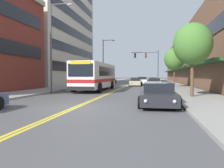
{
  "coord_description": "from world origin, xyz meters",
  "views": [
    {
      "loc": [
        3.91,
        -10.94,
        1.68
      ],
      "look_at": [
        -1.22,
        17.37,
        0.54
      ],
      "focal_mm": 35.0,
      "sensor_mm": 36.0,
      "label": 1
    }
  ],
  "objects_px": {
    "city_bus": "(96,75)",
    "car_charcoal_parked_right_foreground": "(158,95)",
    "traffic_signal_mast": "(149,60)",
    "car_dark_grey_parked_right_far": "(153,81)",
    "street_tree_right_mid": "(174,59)",
    "car_silver_parked_right_mid": "(154,83)",
    "street_lamp_left_far": "(105,58)",
    "car_champagne_parked_left_mid": "(110,81)",
    "car_red_moving_lead": "(143,80)",
    "street_lamp_left_near": "(54,40)",
    "fire_hydrant": "(171,86)",
    "car_beige_moving_third": "(136,82)",
    "car_navy_parked_left_far": "(101,82)",
    "street_tree_right_near": "(193,44)",
    "car_white_moving_second": "(142,81)"
  },
  "relations": [
    {
      "from": "car_champagne_parked_left_mid",
      "to": "car_red_moving_lead",
      "type": "relative_size",
      "value": 1.15
    },
    {
      "from": "car_beige_moving_third",
      "to": "street_lamp_left_near",
      "type": "xyz_separation_m",
      "value": [
        -6.46,
        -16.23,
        4.31
      ]
    },
    {
      "from": "car_champagne_parked_left_mid",
      "to": "car_navy_parked_left_far",
      "type": "distance_m",
      "value": 8.19
    },
    {
      "from": "car_dark_grey_parked_right_far",
      "to": "car_red_moving_lead",
      "type": "distance_m",
      "value": 4.78
    },
    {
      "from": "city_bus",
      "to": "traffic_signal_mast",
      "type": "bearing_deg",
      "value": 74.83
    },
    {
      "from": "car_silver_parked_right_mid",
      "to": "car_white_moving_second",
      "type": "distance_m",
      "value": 10.32
    },
    {
      "from": "car_champagne_parked_left_mid",
      "to": "car_silver_parked_right_mid",
      "type": "distance_m",
      "value": 14.82
    },
    {
      "from": "fire_hydrant",
      "to": "street_tree_right_mid",
      "type": "bearing_deg",
      "value": 81.4
    },
    {
      "from": "car_champagne_parked_left_mid",
      "to": "car_red_moving_lead",
      "type": "height_order",
      "value": "car_champagne_parked_left_mid"
    },
    {
      "from": "car_dark_grey_parked_right_far",
      "to": "street_tree_right_near",
      "type": "bearing_deg",
      "value": -84.91
    },
    {
      "from": "street_lamp_left_near",
      "to": "street_tree_right_near",
      "type": "relative_size",
      "value": 1.56
    },
    {
      "from": "car_red_moving_lead",
      "to": "street_lamp_left_far",
      "type": "distance_m",
      "value": 11.87
    },
    {
      "from": "car_champagne_parked_left_mid",
      "to": "fire_hydrant",
      "type": "bearing_deg",
      "value": -62.62
    },
    {
      "from": "traffic_signal_mast",
      "to": "car_champagne_parked_left_mid",
      "type": "bearing_deg",
      "value": -171.6
    },
    {
      "from": "car_navy_parked_left_far",
      "to": "car_beige_moving_third",
      "type": "bearing_deg",
      "value": -3.58
    },
    {
      "from": "city_bus",
      "to": "traffic_signal_mast",
      "type": "relative_size",
      "value": 1.65
    },
    {
      "from": "car_navy_parked_left_far",
      "to": "fire_hydrant",
      "type": "relative_size",
      "value": 5.54
    },
    {
      "from": "traffic_signal_mast",
      "to": "street_tree_right_mid",
      "type": "relative_size",
      "value": 1.28
    },
    {
      "from": "city_bus",
      "to": "car_charcoal_parked_right_foreground",
      "type": "height_order",
      "value": "city_bus"
    },
    {
      "from": "car_champagne_parked_left_mid",
      "to": "street_tree_right_mid",
      "type": "bearing_deg",
      "value": -49.91
    },
    {
      "from": "car_silver_parked_right_mid",
      "to": "fire_hydrant",
      "type": "relative_size",
      "value": 5.77
    },
    {
      "from": "car_beige_moving_third",
      "to": "traffic_signal_mast",
      "type": "relative_size",
      "value": 0.71
    },
    {
      "from": "car_navy_parked_left_far",
      "to": "fire_hydrant",
      "type": "height_order",
      "value": "car_navy_parked_left_far"
    },
    {
      "from": "car_white_moving_second",
      "to": "fire_hydrant",
      "type": "height_order",
      "value": "car_white_moving_second"
    },
    {
      "from": "car_charcoal_parked_right_foreground",
      "to": "car_red_moving_lead",
      "type": "bearing_deg",
      "value": 93.58
    },
    {
      "from": "city_bus",
      "to": "car_red_moving_lead",
      "type": "distance_m",
      "value": 26.07
    },
    {
      "from": "car_white_moving_second",
      "to": "traffic_signal_mast",
      "type": "distance_m",
      "value": 5.24
    },
    {
      "from": "car_dark_grey_parked_right_far",
      "to": "car_beige_moving_third",
      "type": "xyz_separation_m",
      "value": [
        -2.83,
        -10.33,
        0.02
      ]
    },
    {
      "from": "car_dark_grey_parked_right_far",
      "to": "car_red_moving_lead",
      "type": "height_order",
      "value": "car_red_moving_lead"
    },
    {
      "from": "street_lamp_left_near",
      "to": "car_silver_parked_right_mid",
      "type": "bearing_deg",
      "value": 53.9
    },
    {
      "from": "city_bus",
      "to": "street_lamp_left_far",
      "type": "relative_size",
      "value": 1.29
    },
    {
      "from": "street_tree_right_near",
      "to": "fire_hydrant",
      "type": "relative_size",
      "value": 6.78
    },
    {
      "from": "car_silver_parked_right_mid",
      "to": "street_tree_right_mid",
      "type": "height_order",
      "value": "street_tree_right_mid"
    },
    {
      "from": "street_lamp_left_near",
      "to": "car_beige_moving_third",
      "type": "bearing_deg",
      "value": 68.3
    },
    {
      "from": "car_charcoal_parked_right_foreground",
      "to": "traffic_signal_mast",
      "type": "distance_m",
      "value": 32.72
    },
    {
      "from": "car_navy_parked_left_far",
      "to": "street_tree_right_near",
      "type": "relative_size",
      "value": 0.82
    },
    {
      "from": "car_charcoal_parked_right_foreground",
      "to": "traffic_signal_mast",
      "type": "relative_size",
      "value": 0.73
    },
    {
      "from": "car_red_moving_lead",
      "to": "street_lamp_left_near",
      "type": "distance_m",
      "value": 31.83
    },
    {
      "from": "car_white_moving_second",
      "to": "street_lamp_left_near",
      "type": "height_order",
      "value": "street_lamp_left_near"
    },
    {
      "from": "car_charcoal_parked_right_foreground",
      "to": "car_dark_grey_parked_right_far",
      "type": "bearing_deg",
      "value": 90.04
    },
    {
      "from": "car_charcoal_parked_right_foreground",
      "to": "street_lamp_left_far",
      "type": "xyz_separation_m",
      "value": [
        -9.28,
        28.74,
        4.48
      ]
    },
    {
      "from": "car_charcoal_parked_right_foreground",
      "to": "street_lamp_left_far",
      "type": "distance_m",
      "value": 30.53
    },
    {
      "from": "city_bus",
      "to": "car_charcoal_parked_right_foreground",
      "type": "xyz_separation_m",
      "value": [
        6.59,
        -11.56,
        -1.12
      ]
    },
    {
      "from": "city_bus",
      "to": "street_tree_right_mid",
      "type": "distance_m",
      "value": 11.39
    },
    {
      "from": "car_navy_parked_left_far",
      "to": "street_tree_right_mid",
      "type": "height_order",
      "value": "street_tree_right_mid"
    },
    {
      "from": "car_navy_parked_left_far",
      "to": "car_white_moving_second",
      "type": "relative_size",
      "value": 1.05
    },
    {
      "from": "street_tree_right_near",
      "to": "car_dark_grey_parked_right_far",
      "type": "bearing_deg",
      "value": 95.09
    },
    {
      "from": "street_lamp_left_far",
      "to": "fire_hydrant",
      "type": "bearing_deg",
      "value": -57.78
    },
    {
      "from": "traffic_signal_mast",
      "to": "street_lamp_left_near",
      "type": "height_order",
      "value": "street_lamp_left_near"
    },
    {
      "from": "car_white_moving_second",
      "to": "street_tree_right_near",
      "type": "bearing_deg",
      "value": -79.52
    }
  ]
}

